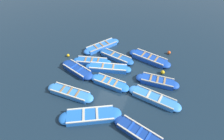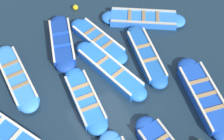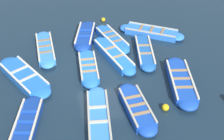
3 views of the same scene
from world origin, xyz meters
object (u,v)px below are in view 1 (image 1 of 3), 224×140
object	(u,v)px
buoy_white_drifting	(163,72)
boat_inner_gap	(102,46)
boat_mid_row	(116,57)
buoy_yellow_far	(169,53)
boat_near_quay	(70,93)
boat_outer_right	(149,58)
boat_outer_left	(110,83)
boat_tucked	(154,98)
boat_broadside	(139,133)
boat_drifting	(77,70)
boat_stern_in	(92,61)
buoy_orange_near	(68,55)
boat_end_of_row	(157,81)
boat_centre	(108,68)
boat_alongside	(91,116)

from	to	relation	value
buoy_white_drifting	boat_inner_gap	bearing A→B (deg)	-104.33
boat_mid_row	buoy_yellow_far	size ratio (longest dim) A/B	11.66
boat_near_quay	boat_outer_right	xyz separation A→B (m)	(-5.85, 4.34, 0.02)
boat_outer_left	boat_near_quay	size ratio (longest dim) A/B	0.89
boat_tucked	boat_broadside	size ratio (longest dim) A/B	1.09
boat_outer_left	buoy_yellow_far	distance (m)	6.55
boat_near_quay	buoy_yellow_far	distance (m)	9.40
boat_drifting	boat_stern_in	size ratio (longest dim) A/B	0.99
boat_mid_row	boat_stern_in	xyz separation A→B (m)	(1.35, -1.69, -0.01)
boat_broadside	boat_drifting	bearing A→B (deg)	-119.58
buoy_orange_near	boat_stern_in	bearing A→B (deg)	88.94
boat_stern_in	boat_end_of_row	size ratio (longest dim) A/B	1.03
boat_centre	boat_broadside	distance (m)	5.89
boat_broadside	buoy_white_drifting	world-z (taller)	boat_broadside
boat_alongside	buoy_yellow_far	size ratio (longest dim) A/B	13.02
boat_inner_gap	boat_broadside	xyz separation A→B (m)	(7.20, 5.54, -0.01)
boat_alongside	boat_inner_gap	world-z (taller)	boat_alongside
boat_inner_gap	boat_tucked	xyz separation A→B (m)	(4.36, 5.84, -0.01)
boat_drifting	boat_alongside	bearing A→B (deg)	40.43
boat_outer_left	boat_alongside	size ratio (longest dim) A/B	0.81
boat_outer_right	buoy_white_drifting	distance (m)	1.89
buoy_yellow_far	boat_stern_in	bearing A→B (deg)	-57.97
boat_outer_right	buoy_yellow_far	bearing A→B (deg)	136.37
boat_drifting	boat_broadside	distance (m)	6.95
boat_inner_gap	boat_end_of_row	world-z (taller)	boat_end_of_row
boat_broadside	buoy_white_drifting	size ratio (longest dim) A/B	11.32
boat_mid_row	boat_outer_left	bearing A→B (deg)	11.83
boat_alongside	buoy_orange_near	distance (m)	6.76
boat_outer_right	buoy_orange_near	size ratio (longest dim) A/B	15.46
boat_inner_gap	buoy_white_drifting	xyz separation A→B (m)	(1.52, 5.97, -0.02)
boat_centre	buoy_orange_near	distance (m)	4.01
buoy_white_drifting	boat_end_of_row	bearing A→B (deg)	-10.37
boat_alongside	boat_outer_right	bearing A→B (deg)	162.86
boat_drifting	boat_near_quay	xyz separation A→B (m)	(2.29, 0.76, -0.02)
buoy_white_drifting	boat_tucked	bearing A→B (deg)	-2.55
boat_stern_in	buoy_white_drifting	world-z (taller)	boat_stern_in
boat_stern_in	boat_outer_right	distance (m)	4.96
boat_alongside	boat_near_quay	size ratio (longest dim) A/B	1.09
boat_end_of_row	boat_centre	bearing A→B (deg)	-90.32
boat_alongside	buoy_orange_near	xyz separation A→B (m)	(-4.88, -4.68, -0.05)
boat_stern_in	buoy_yellow_far	distance (m)	6.99
boat_drifting	boat_stern_in	bearing A→B (deg)	155.38
boat_inner_gap	buoy_yellow_far	xyz separation A→B (m)	(-1.33, 6.07, -0.02)
boat_outer_left	buoy_orange_near	size ratio (longest dim) A/B	12.52
boat_mid_row	boat_centre	bearing A→B (deg)	-2.54
boat_broadside	boat_outer_right	world-z (taller)	boat_outer_right
boat_inner_gap	buoy_white_drifting	distance (m)	6.16
boat_drifting	boat_centre	world-z (taller)	boat_drifting
boat_end_of_row	buoy_white_drifting	xyz separation A→B (m)	(-1.19, 0.22, -0.03)
boat_outer_left	boat_tucked	world-z (taller)	boat_outer_left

